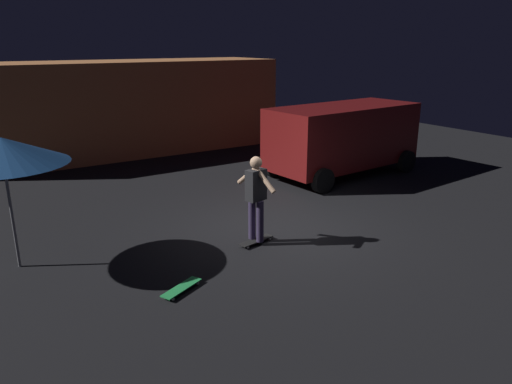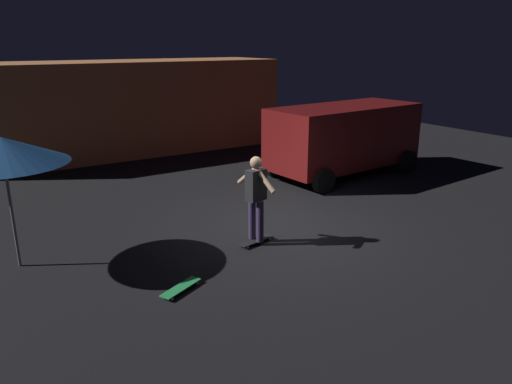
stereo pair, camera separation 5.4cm
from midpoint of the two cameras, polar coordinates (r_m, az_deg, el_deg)
ground_plane at (r=10.27m, az=2.58°, el=-4.39°), size 28.00×28.00×0.00m
low_building at (r=17.99m, az=-14.34°, el=9.65°), size 10.47×3.04×3.15m
parked_van at (r=14.44m, az=10.40°, el=6.48°), size 4.74×2.51×2.03m
patio_umbrella at (r=8.99m, az=-27.44°, el=4.33°), size 2.10×2.10×2.30m
skateboard_ridden at (r=9.56m, az=0.16°, el=-5.71°), size 0.80×0.36×0.07m
skateboard_spare at (r=7.92m, az=-8.60°, el=-11.03°), size 0.79×0.51×0.07m
skater at (r=9.22m, az=0.17°, el=-0.08°), size 0.42×0.98×1.67m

